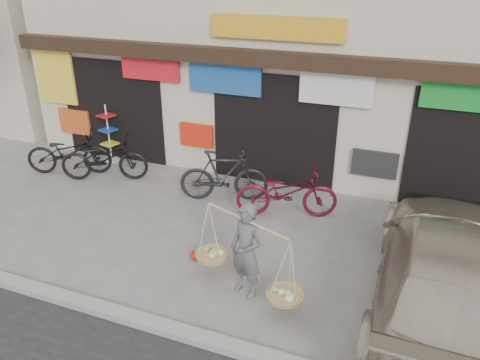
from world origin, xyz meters
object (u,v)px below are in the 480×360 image
at_px(bike_2, 287,192).
at_px(display_rack, 109,139).
at_px(bike_3, 69,152).
at_px(bike_0, 104,158).
at_px(bike_1, 224,176).
at_px(street_vendor, 246,255).
at_px(suv, 453,274).

relative_size(bike_2, display_rack, 1.35).
bearing_deg(bike_3, bike_0, -112.51).
bearing_deg(display_rack, bike_0, -60.74).
xyz_separation_m(bike_3, display_rack, (0.49, 1.05, 0.08)).
relative_size(bike_0, bike_2, 1.00).
height_order(bike_0, bike_3, same).
bearing_deg(display_rack, bike_1, -14.49).
bearing_deg(bike_0, bike_2, -114.19).
relative_size(bike_1, display_rack, 1.26).
xyz_separation_m(bike_1, bike_2, (1.53, -0.21, -0.04)).
distance_m(street_vendor, bike_2, 2.75).
distance_m(bike_3, suv, 9.28).
bearing_deg(bike_0, bike_1, -111.29).
xyz_separation_m(bike_0, bike_2, (4.73, -0.14, 0.00)).
relative_size(street_vendor, bike_1, 1.02).
xyz_separation_m(street_vendor, suv, (3.07, 0.59, 0.05)).
xyz_separation_m(bike_1, bike_3, (-4.27, -0.07, -0.04)).
height_order(street_vendor, bike_0, street_vendor).
xyz_separation_m(street_vendor, bike_3, (-5.92, 2.88, -0.20)).
relative_size(street_vendor, bike_2, 0.95).
height_order(suv, display_rack, suv).
bearing_deg(bike_0, bike_3, 67.49).
relative_size(bike_1, bike_3, 0.94).
bearing_deg(bike_3, street_vendor, -138.46).
relative_size(street_vendor, bike_0, 0.95).
xyz_separation_m(bike_0, bike_1, (3.20, 0.07, 0.04)).
bearing_deg(street_vendor, bike_0, 170.54).
distance_m(bike_0, bike_3, 1.08).
height_order(bike_1, bike_3, bike_1).
bearing_deg(bike_2, display_rack, 58.87).
xyz_separation_m(street_vendor, bike_1, (-1.65, 2.95, -0.16)).
bearing_deg(display_rack, bike_2, -12.56).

